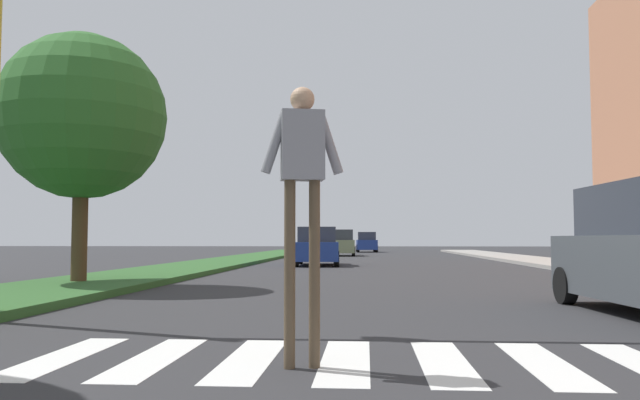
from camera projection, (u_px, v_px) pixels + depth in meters
ground_plane at (382, 265)px, 27.83m from camera, size 140.00×140.00×0.00m
crosswalk at (444, 362)px, 5.79m from camera, size 7.65×2.20×0.01m
median_strip at (211, 264)px, 26.37m from camera, size 3.15×64.00×0.15m
tree_mid at (82, 117)px, 14.99m from camera, size 3.93×3.93×5.85m
sidewalk_right at (572, 265)px, 25.30m from camera, size 3.00×64.00×0.15m
traffic_light_gantry at (158, 7)px, 8.72m from camera, size 8.13×0.30×6.00m
pedestrian_performer at (302, 179)px, 5.63m from camera, size 0.75×0.31×2.49m
sedan_midblock at (317, 248)px, 27.14m from camera, size 2.07×4.40×1.64m
sedan_distant at (341, 244)px, 42.49m from camera, size 1.97×4.18×1.75m
sedan_far_horizon at (367, 243)px, 54.66m from camera, size 1.92×4.19×1.73m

